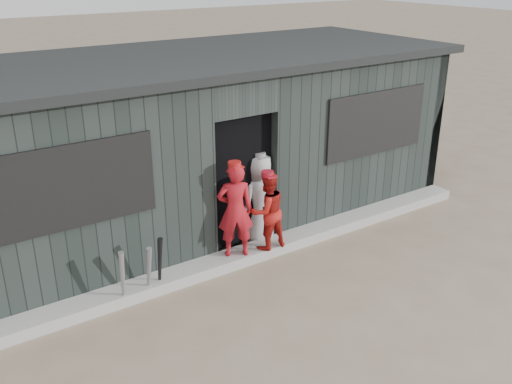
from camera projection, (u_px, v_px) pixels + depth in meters
ground at (342, 318)px, 6.71m from camera, size 80.00×80.00×0.00m
curb at (255, 252)px, 8.08m from camera, size 8.00×0.36×0.15m
bat_left at (123, 279)px, 6.78m from camera, size 0.11×0.23×0.80m
bat_mid at (149, 271)px, 6.97m from camera, size 0.12×0.30×0.77m
bat_right at (160, 264)px, 7.09m from camera, size 0.10×0.26×0.81m
player_red_left at (235, 210)px, 7.61m from camera, size 0.57×0.49×1.33m
player_red_right at (267, 211)px, 7.85m from camera, size 0.55×0.44×1.12m
player_grey_back at (260, 199)px, 8.26m from camera, size 0.78×0.62×1.38m
dugout at (195, 141)px, 8.90m from camera, size 8.30×3.30×2.62m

